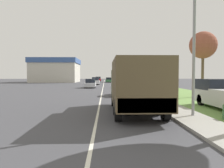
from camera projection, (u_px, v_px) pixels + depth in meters
ground_plane at (103, 87)px, 40.59m from camera, size 180.00×180.00×0.00m
lane_centre_stripe at (103, 87)px, 40.59m from camera, size 0.12×120.00×0.00m
sidewalk_right at (127, 86)px, 40.73m from camera, size 1.80×120.00×0.12m
grass_strip_right at (151, 86)px, 40.86m from camera, size 7.00×120.00×0.02m
military_truck at (135, 84)px, 12.17m from camera, size 2.50×7.36×2.90m
car_nearest_ahead at (122, 89)px, 22.56m from camera, size 1.75×4.17×1.51m
car_second_ahead at (90, 84)px, 36.65m from camera, size 1.72×4.19×1.51m
car_third_ahead at (96, 81)px, 50.13m from camera, size 1.73×4.50×1.66m
car_fourth_ahead at (109, 80)px, 64.67m from camera, size 1.91×4.82×1.46m
car_farthest_ahead at (98, 79)px, 77.86m from camera, size 1.92×4.88×1.61m
pickup_truck at (224, 95)px, 13.65m from camera, size 1.93×5.35×1.83m
lamp_post at (190, 23)px, 10.61m from camera, size 1.69×0.24×7.64m
tree_mid_right at (203, 46)px, 21.27m from camera, size 2.63×2.63×6.35m
building_distant at (56, 70)px, 67.07m from camera, size 13.74×13.47×7.12m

